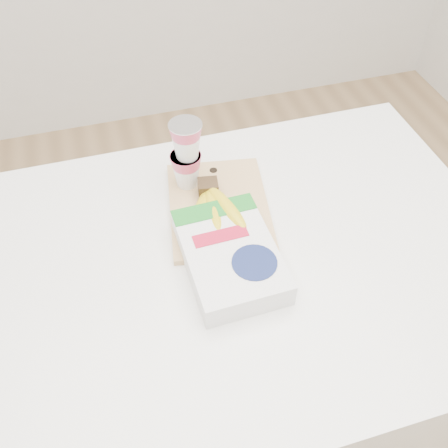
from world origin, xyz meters
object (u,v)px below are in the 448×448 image
object	(u,v)px
cutting_board	(219,207)
cereal_box	(230,256)
bananas	(213,211)
yogurt_stack	(186,153)
table	(221,364)

from	to	relation	value
cutting_board	cereal_box	bearing A→B (deg)	-88.56
cutting_board	cereal_box	world-z (taller)	cereal_box
bananas	yogurt_stack	world-z (taller)	yogurt_stack
bananas	yogurt_stack	xyz separation A→B (m)	(-0.03, 0.13, 0.07)
table	cereal_box	bearing A→B (deg)	-46.53
bananas	cereal_box	bearing A→B (deg)	-89.59
cutting_board	cereal_box	xyz separation A→B (m)	(-0.02, -0.17, 0.02)
yogurt_stack	cereal_box	size ratio (longest dim) A/B	0.64
cereal_box	yogurt_stack	bearing A→B (deg)	94.92
table	yogurt_stack	distance (m)	0.66
bananas	cereal_box	world-z (taller)	bananas
bananas	yogurt_stack	size ratio (longest dim) A/B	1.16
table	yogurt_stack	bearing A→B (deg)	93.02
bananas	cutting_board	bearing A→B (deg)	58.80
table	cutting_board	distance (m)	0.53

